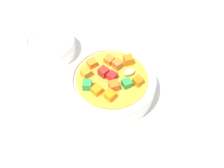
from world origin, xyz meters
The scene contains 4 objects.
ground_plane centered at (0.00, 0.00, -1.00)cm, with size 140.00×140.00×2.00cm, color silver.
soup_bowl_main centered at (0.01, 0.00, 2.49)cm, with size 16.43×16.43×5.66cm.
spoon centered at (7.79, 14.69, 0.41)cm, with size 20.09×15.27×0.92cm.
side_bowl_small centered at (11.56, -11.95, 2.02)cm, with size 10.55×10.55×3.90cm.
Camera 1 is at (4.31, 31.80, 45.02)cm, focal length 45.55 mm.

